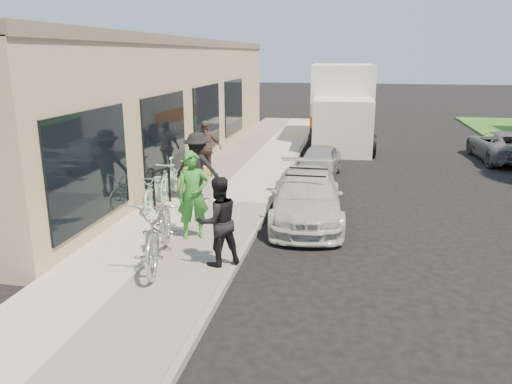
{
  "coord_description": "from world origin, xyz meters",
  "views": [
    {
      "loc": [
        1.49,
        -8.7,
        3.72
      ],
      "look_at": [
        -0.35,
        0.79,
        1.05
      ],
      "focal_mm": 35.0,
      "sensor_mm": 36.0,
      "label": 1
    }
  ],
  "objects_px": {
    "bike_rack": "(161,183)",
    "bystander_a": "(197,167)",
    "sandwich_board": "(202,150)",
    "far_car_gray": "(503,146)",
    "moving_truck": "(341,109)",
    "sedan_white": "(307,197)",
    "tandem_bike": "(160,228)",
    "cruiser_bike_a": "(169,179)",
    "woman_rider": "(193,195)",
    "man_standing": "(218,221)",
    "bystander_b": "(205,148)",
    "cruiser_bike_c": "(194,174)",
    "sedan_silver": "(319,162)",
    "cruiser_bike_b": "(154,189)"
  },
  "relations": [
    {
      "from": "bike_rack",
      "to": "bystander_a",
      "type": "bearing_deg",
      "value": 31.41
    },
    {
      "from": "bystander_a",
      "to": "sandwich_board",
      "type": "bearing_deg",
      "value": -72.64
    },
    {
      "from": "far_car_gray",
      "to": "moving_truck",
      "type": "bearing_deg",
      "value": -28.78
    },
    {
      "from": "sedan_white",
      "to": "bystander_a",
      "type": "xyz_separation_m",
      "value": [
        -2.79,
        0.59,
        0.45
      ]
    },
    {
      "from": "tandem_bike",
      "to": "cruiser_bike_a",
      "type": "relative_size",
      "value": 1.41
    },
    {
      "from": "woman_rider",
      "to": "man_standing",
      "type": "height_order",
      "value": "woman_rider"
    },
    {
      "from": "moving_truck",
      "to": "bystander_b",
      "type": "height_order",
      "value": "moving_truck"
    },
    {
      "from": "bike_rack",
      "to": "moving_truck",
      "type": "distance_m",
      "value": 11.55
    },
    {
      "from": "moving_truck",
      "to": "cruiser_bike_c",
      "type": "distance_m",
      "value": 10.08
    },
    {
      "from": "sedan_silver",
      "to": "cruiser_bike_b",
      "type": "relative_size",
      "value": 1.75
    },
    {
      "from": "tandem_bike",
      "to": "bike_rack",
      "type": "bearing_deg",
      "value": 98.17
    },
    {
      "from": "tandem_bike",
      "to": "woman_rider",
      "type": "bearing_deg",
      "value": 68.3
    },
    {
      "from": "moving_truck",
      "to": "cruiser_bike_a",
      "type": "relative_size",
      "value": 4.07
    },
    {
      "from": "far_car_gray",
      "to": "sedan_silver",
      "type": "bearing_deg",
      "value": 28.12
    },
    {
      "from": "cruiser_bike_a",
      "to": "cruiser_bike_c",
      "type": "height_order",
      "value": "cruiser_bike_a"
    },
    {
      "from": "sedan_silver",
      "to": "man_standing",
      "type": "relative_size",
      "value": 1.83
    },
    {
      "from": "sandwich_board",
      "to": "far_car_gray",
      "type": "xyz_separation_m",
      "value": [
        10.23,
        3.42,
        -0.12
      ]
    },
    {
      "from": "cruiser_bike_c",
      "to": "bystander_a",
      "type": "bearing_deg",
      "value": -48.44
    },
    {
      "from": "cruiser_bike_b",
      "to": "sandwich_board",
      "type": "bearing_deg",
      "value": 84.39
    },
    {
      "from": "sandwich_board",
      "to": "moving_truck",
      "type": "distance_m",
      "value": 7.68
    },
    {
      "from": "bystander_b",
      "to": "sandwich_board",
      "type": "bearing_deg",
      "value": 88.84
    },
    {
      "from": "bystander_b",
      "to": "cruiser_bike_b",
      "type": "bearing_deg",
      "value": -117.14
    },
    {
      "from": "sandwich_board",
      "to": "cruiser_bike_c",
      "type": "distance_m",
      "value": 3.17
    },
    {
      "from": "sedan_white",
      "to": "moving_truck",
      "type": "height_order",
      "value": "moving_truck"
    },
    {
      "from": "moving_truck",
      "to": "man_standing",
      "type": "xyz_separation_m",
      "value": [
        -1.69,
        -14.05,
        -0.52
      ]
    },
    {
      "from": "woman_rider",
      "to": "sedan_silver",
      "type": "bearing_deg",
      "value": 48.83
    },
    {
      "from": "sedan_silver",
      "to": "cruiser_bike_a",
      "type": "xyz_separation_m",
      "value": [
        -3.59,
        -3.55,
        0.16
      ]
    },
    {
      "from": "bystander_b",
      "to": "cruiser_bike_c",
      "type": "bearing_deg",
      "value": -106.22
    },
    {
      "from": "sedan_silver",
      "to": "woman_rider",
      "type": "xyz_separation_m",
      "value": [
        -2.08,
        -6.21,
        0.53
      ]
    },
    {
      "from": "bike_rack",
      "to": "cruiser_bike_c",
      "type": "xyz_separation_m",
      "value": [
        0.36,
        1.45,
        -0.08
      ]
    },
    {
      "from": "tandem_bike",
      "to": "man_standing",
      "type": "relative_size",
      "value": 1.5
    },
    {
      "from": "bystander_a",
      "to": "bystander_b",
      "type": "bearing_deg",
      "value": -75.68
    },
    {
      "from": "sedan_white",
      "to": "cruiser_bike_a",
      "type": "bearing_deg",
      "value": 163.18
    },
    {
      "from": "bike_rack",
      "to": "sandwich_board",
      "type": "relative_size",
      "value": 0.91
    },
    {
      "from": "far_car_gray",
      "to": "tandem_bike",
      "type": "xyz_separation_m",
      "value": [
        -8.6,
        -11.29,
        0.23
      ]
    },
    {
      "from": "moving_truck",
      "to": "bystander_b",
      "type": "distance_m",
      "value": 8.58
    },
    {
      "from": "bike_rack",
      "to": "moving_truck",
      "type": "xyz_separation_m",
      "value": [
        4.0,
        10.81,
        0.77
      ]
    },
    {
      "from": "bike_rack",
      "to": "sedan_silver",
      "type": "height_order",
      "value": "bike_rack"
    },
    {
      "from": "bike_rack",
      "to": "woman_rider",
      "type": "relative_size",
      "value": 0.51
    },
    {
      "from": "far_car_gray",
      "to": "bystander_b",
      "type": "relative_size",
      "value": 2.32
    },
    {
      "from": "bike_rack",
      "to": "man_standing",
      "type": "relative_size",
      "value": 0.57
    },
    {
      "from": "bike_rack",
      "to": "bystander_a",
      "type": "xyz_separation_m",
      "value": [
        0.77,
        0.47,
        0.32
      ]
    },
    {
      "from": "far_car_gray",
      "to": "bystander_a",
      "type": "bearing_deg",
      "value": 36.58
    },
    {
      "from": "sedan_white",
      "to": "bystander_b",
      "type": "xyz_separation_m",
      "value": [
        -3.38,
        3.25,
        0.42
      ]
    },
    {
      "from": "cruiser_bike_b",
      "to": "bystander_b",
      "type": "height_order",
      "value": "bystander_b"
    },
    {
      "from": "cruiser_bike_b",
      "to": "woman_rider",
      "type": "bearing_deg",
      "value": -57.48
    },
    {
      "from": "sedan_white",
      "to": "tandem_bike",
      "type": "height_order",
      "value": "tandem_bike"
    },
    {
      "from": "far_car_gray",
      "to": "woman_rider",
      "type": "bearing_deg",
      "value": 47.11
    },
    {
      "from": "sedan_silver",
      "to": "cruiser_bike_c",
      "type": "relative_size",
      "value": 1.9
    },
    {
      "from": "woman_rider",
      "to": "cruiser_bike_c",
      "type": "bearing_deg",
      "value": 85.08
    }
  ]
}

